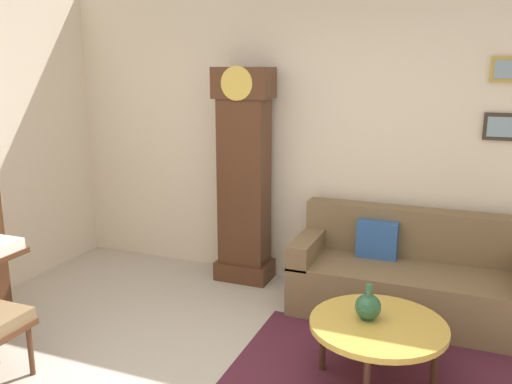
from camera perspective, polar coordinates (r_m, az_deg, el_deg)
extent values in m
cube|color=beige|center=(4.94, 6.46, 6.09)|extent=(5.30, 0.10, 2.80)
cube|color=#33281E|center=(4.70, 24.96, 6.43)|extent=(0.26, 0.03, 0.22)
cube|color=#7A93A3|center=(4.68, 24.97, 6.41)|extent=(0.20, 0.01, 0.16)
cube|color=#B28E3D|center=(4.67, 25.50, 11.90)|extent=(0.24, 0.03, 0.20)
cube|color=#7A93A3|center=(4.66, 25.51, 11.90)|extent=(0.18, 0.01, 0.14)
cylinder|color=#4C2B19|center=(3.95, -23.22, -15.44)|extent=(0.04, 0.04, 0.36)
cube|color=#4C2B19|center=(5.21, -1.24, -8.37)|extent=(0.52, 0.34, 0.18)
cube|color=#4C2B19|center=(4.97, -1.28, 0.24)|extent=(0.44, 0.28, 1.78)
cube|color=#4C2B19|center=(4.84, -1.35, 11.73)|extent=(0.52, 0.32, 0.28)
cylinder|color=gold|center=(4.70, -2.10, 11.68)|extent=(0.30, 0.02, 0.30)
cylinder|color=gold|center=(4.91, -1.52, 0.80)|extent=(0.03, 0.03, 0.70)
cube|color=brown|center=(4.60, 16.21, -10.30)|extent=(1.90, 0.80, 0.42)
cube|color=brown|center=(4.74, 16.90, -4.35)|extent=(1.90, 0.20, 0.44)
cube|color=brown|center=(4.64, 5.79, -5.79)|extent=(0.18, 0.80, 0.20)
cube|color=#2D5699|center=(4.64, 12.98, -5.05)|extent=(0.34, 0.12, 0.32)
cylinder|color=gold|center=(3.57, 13.07, -13.88)|extent=(0.88, 0.88, 0.04)
torus|color=#3D2316|center=(3.57, 13.07, -13.88)|extent=(0.88, 0.88, 0.04)
cylinder|color=#3D2316|center=(3.99, 13.75, -14.30)|extent=(0.04, 0.04, 0.38)
cylinder|color=#3D2316|center=(3.65, 18.75, -17.40)|extent=(0.04, 0.04, 0.38)
cylinder|color=#3D2316|center=(3.73, 7.22, -16.03)|extent=(0.04, 0.04, 0.38)
cylinder|color=#234C33|center=(3.59, 11.97, -13.20)|extent=(0.09, 0.09, 0.01)
sphere|color=#285638|center=(3.56, 12.03, -12.06)|extent=(0.17, 0.17, 0.17)
cylinder|color=#285638|center=(3.51, 12.12, -10.36)|extent=(0.04, 0.04, 0.08)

